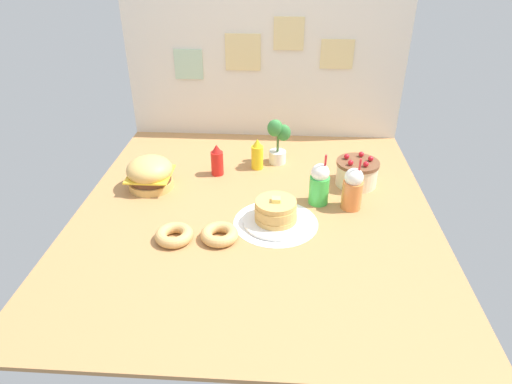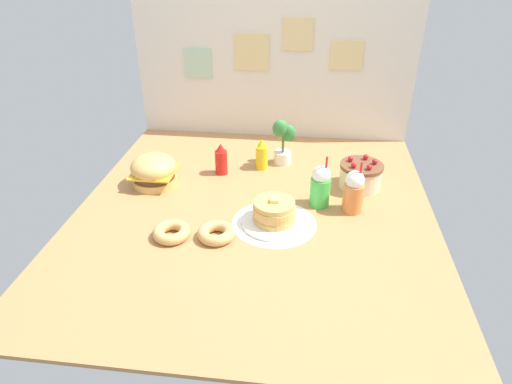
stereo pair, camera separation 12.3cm
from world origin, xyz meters
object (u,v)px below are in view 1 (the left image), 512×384
(pancake_stack, at_px, (276,213))
(ketchup_bottle, at_px, (217,161))
(cream_soda_cup, at_px, (319,184))
(potted_plant, at_px, (278,139))
(mustard_bottle, at_px, (257,155))
(donut_pink_glaze, at_px, (174,235))
(burger, at_px, (150,173))
(orange_float_cup, at_px, (353,189))
(layer_cake, at_px, (357,173))
(donut_chocolate, at_px, (219,234))

(pancake_stack, bearing_deg, ketchup_bottle, 125.97)
(cream_soda_cup, bearing_deg, potted_plant, 116.02)
(mustard_bottle, distance_m, cream_soda_cup, 0.55)
(ketchup_bottle, distance_m, donut_pink_glaze, 0.72)
(burger, xyz_separation_m, orange_float_cup, (1.16, -0.16, 0.03))
(burger, height_order, cream_soda_cup, cream_soda_cup)
(ketchup_bottle, xyz_separation_m, mustard_bottle, (0.24, 0.10, 0.00))
(burger, relative_size, layer_cake, 1.06)
(mustard_bottle, bearing_deg, cream_soda_cup, -47.69)
(orange_float_cup, distance_m, donut_pink_glaze, 0.98)
(burger, bearing_deg, layer_cake, 5.37)
(cream_soda_cup, bearing_deg, layer_cake, 43.74)
(potted_plant, bearing_deg, donut_pink_glaze, -118.59)
(cream_soda_cup, distance_m, orange_float_cup, 0.18)
(orange_float_cup, height_order, donut_pink_glaze, orange_float_cup)
(burger, height_order, donut_pink_glaze, burger)
(donut_pink_glaze, distance_m, donut_chocolate, 0.22)
(mustard_bottle, relative_size, cream_soda_cup, 0.67)
(orange_float_cup, bearing_deg, burger, 172.36)
(burger, height_order, mustard_bottle, mustard_bottle)
(potted_plant, bearing_deg, pancake_stack, -89.38)
(pancake_stack, height_order, orange_float_cup, orange_float_cup)
(potted_plant, bearing_deg, orange_float_cup, -52.09)
(pancake_stack, height_order, donut_pink_glaze, pancake_stack)
(orange_float_cup, xyz_separation_m, donut_pink_glaze, (-0.90, -0.36, -0.09))
(mustard_bottle, xyz_separation_m, potted_plant, (0.13, 0.09, 0.07))
(pancake_stack, bearing_deg, burger, 156.19)
(ketchup_bottle, distance_m, donut_chocolate, 0.69)
(burger, xyz_separation_m, potted_plant, (0.74, 0.38, 0.07))
(layer_cake, distance_m, ketchup_bottle, 0.85)
(orange_float_cup, bearing_deg, donut_pink_glaze, -158.36)
(mustard_bottle, bearing_deg, donut_chocolate, -100.05)
(donut_pink_glaze, relative_size, potted_plant, 0.61)
(orange_float_cup, bearing_deg, potted_plant, 127.91)
(orange_float_cup, distance_m, donut_chocolate, 0.77)
(pancake_stack, bearing_deg, mustard_bottle, 102.20)
(burger, height_order, orange_float_cup, orange_float_cup)
(ketchup_bottle, bearing_deg, pancake_stack, -54.03)
(cream_soda_cup, relative_size, potted_plant, 0.98)
(orange_float_cup, bearing_deg, cream_soda_cup, 166.63)
(ketchup_bottle, xyz_separation_m, cream_soda_cup, (0.61, -0.30, 0.03))
(layer_cake, distance_m, mustard_bottle, 0.63)
(pancake_stack, xyz_separation_m, layer_cake, (0.47, 0.44, 0.02))
(pancake_stack, bearing_deg, donut_chocolate, -149.01)
(mustard_bottle, xyz_separation_m, donut_pink_glaze, (-0.36, -0.80, -0.06))
(layer_cake, relative_size, cream_soda_cup, 0.83)
(layer_cake, height_order, ketchup_bottle, ketchup_bottle)
(orange_float_cup, xyz_separation_m, donut_chocolate, (-0.68, -0.34, -0.09))
(layer_cake, bearing_deg, donut_pink_glaze, -146.96)
(mustard_bottle, height_order, donut_chocolate, mustard_bottle)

